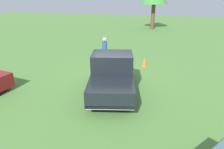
% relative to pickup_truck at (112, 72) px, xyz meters
% --- Properties ---
extents(ground_plane, '(80.00, 80.00, 0.00)m').
position_rel_pickup_truck_xyz_m(ground_plane, '(-0.71, -0.15, -0.95)').
color(ground_plane, '#54843D').
extents(pickup_truck, '(4.93, 2.90, 1.83)m').
position_rel_pickup_truck_xyz_m(pickup_truck, '(0.00, 0.00, 0.00)').
color(pickup_truck, black).
rests_on(pickup_truck, ground_plane).
extents(person_bystander, '(0.42, 0.42, 1.80)m').
position_rel_pickup_truck_xyz_m(person_bystander, '(-3.78, -1.56, 0.07)').
color(person_bystander, navy).
rests_on(person_bystander, ground_plane).
extents(traffic_cone, '(0.32, 0.32, 0.55)m').
position_rel_pickup_truck_xyz_m(traffic_cone, '(-4.17, 1.00, -0.68)').
color(traffic_cone, orange).
rests_on(traffic_cone, ground_plane).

